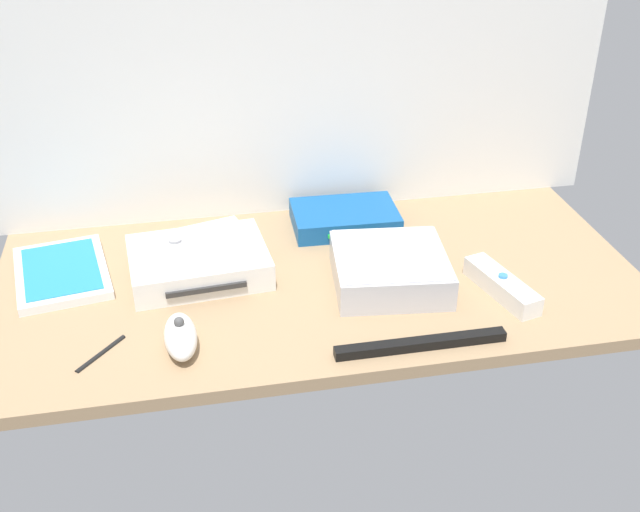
{
  "coord_description": "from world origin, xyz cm",
  "views": [
    {
      "loc": [
        -19.6,
        -100.53,
        64.06
      ],
      "look_at": [
        0.0,
        0.0,
        4.0
      ],
      "focal_mm": 43.43,
      "sensor_mm": 36.0,
      "label": 1
    }
  ],
  "objects_px": {
    "game_console": "(199,262)",
    "remote_nunchuk": "(181,336)",
    "mini_computer": "(390,269)",
    "remote_wand": "(502,285)",
    "sensor_bar": "(421,344)",
    "network_router": "(345,218)",
    "stylus_pen": "(101,352)",
    "game_case": "(62,272)",
    "remote_classic_pad": "(200,241)"
  },
  "relations": [
    {
      "from": "game_console",
      "to": "remote_wand",
      "type": "xyz_separation_m",
      "value": [
        0.44,
        -0.14,
        -0.01
      ]
    },
    {
      "from": "mini_computer",
      "to": "remote_classic_pad",
      "type": "distance_m",
      "value": 0.3
    },
    {
      "from": "game_console",
      "to": "sensor_bar",
      "type": "xyz_separation_m",
      "value": [
        0.28,
        -0.25,
        -0.01
      ]
    },
    {
      "from": "sensor_bar",
      "to": "stylus_pen",
      "type": "height_order",
      "value": "sensor_bar"
    },
    {
      "from": "remote_wand",
      "to": "sensor_bar",
      "type": "height_order",
      "value": "remote_wand"
    },
    {
      "from": "stylus_pen",
      "to": "mini_computer",
      "type": "bearing_deg",
      "value": 12.9
    },
    {
      "from": "game_console",
      "to": "game_case",
      "type": "bearing_deg",
      "value": 166.05
    },
    {
      "from": "game_console",
      "to": "remote_nunchuk",
      "type": "height_order",
      "value": "remote_nunchuk"
    },
    {
      "from": "stylus_pen",
      "to": "sensor_bar",
      "type": "bearing_deg",
      "value": -9.18
    },
    {
      "from": "remote_wand",
      "to": "remote_classic_pad",
      "type": "height_order",
      "value": "remote_classic_pad"
    },
    {
      "from": "remote_wand",
      "to": "stylus_pen",
      "type": "bearing_deg",
      "value": 169.26
    },
    {
      "from": "remote_classic_pad",
      "to": "remote_nunchuk",
      "type": "bearing_deg",
      "value": -117.45
    },
    {
      "from": "mini_computer",
      "to": "remote_wand",
      "type": "height_order",
      "value": "mini_computer"
    },
    {
      "from": "game_console",
      "to": "remote_nunchuk",
      "type": "distance_m",
      "value": 0.19
    },
    {
      "from": "remote_nunchuk",
      "to": "remote_classic_pad",
      "type": "distance_m",
      "value": 0.2
    },
    {
      "from": "game_console",
      "to": "mini_computer",
      "type": "xyz_separation_m",
      "value": [
        0.29,
        -0.08,
        0.0
      ]
    },
    {
      "from": "remote_wand",
      "to": "sensor_bar",
      "type": "bearing_deg",
      "value": -160.73
    },
    {
      "from": "game_case",
      "to": "remote_nunchuk",
      "type": "xyz_separation_m",
      "value": [
        0.18,
        -0.22,
        0.01
      ]
    },
    {
      "from": "remote_wand",
      "to": "game_console",
      "type": "bearing_deg",
      "value": 147.64
    },
    {
      "from": "game_case",
      "to": "network_router",
      "type": "distance_m",
      "value": 0.48
    },
    {
      "from": "remote_nunchuk",
      "to": "network_router",
      "type": "bearing_deg",
      "value": 43.84
    },
    {
      "from": "remote_nunchuk",
      "to": "sensor_bar",
      "type": "bearing_deg",
      "value": -12.62
    },
    {
      "from": "game_case",
      "to": "remote_classic_pad",
      "type": "xyz_separation_m",
      "value": [
        0.22,
        -0.03,
        0.05
      ]
    },
    {
      "from": "mini_computer",
      "to": "game_console",
      "type": "bearing_deg",
      "value": 163.85
    },
    {
      "from": "network_router",
      "to": "sensor_bar",
      "type": "relative_size",
      "value": 0.77
    },
    {
      "from": "mini_computer",
      "to": "stylus_pen",
      "type": "relative_size",
      "value": 2.09
    },
    {
      "from": "network_router",
      "to": "remote_wand",
      "type": "height_order",
      "value": "same"
    },
    {
      "from": "sensor_bar",
      "to": "network_router",
      "type": "bearing_deg",
      "value": 93.81
    },
    {
      "from": "mini_computer",
      "to": "sensor_bar",
      "type": "xyz_separation_m",
      "value": [
        -0.0,
        -0.17,
        -0.02
      ]
    },
    {
      "from": "mini_computer",
      "to": "remote_classic_pad",
      "type": "relative_size",
      "value": 1.17
    },
    {
      "from": "game_console",
      "to": "stylus_pen",
      "type": "distance_m",
      "value": 0.23
    },
    {
      "from": "game_console",
      "to": "game_case",
      "type": "relative_size",
      "value": 1.06
    },
    {
      "from": "network_router",
      "to": "remote_wand",
      "type": "relative_size",
      "value": 1.21
    },
    {
      "from": "game_case",
      "to": "sensor_bar",
      "type": "relative_size",
      "value": 0.88
    },
    {
      "from": "remote_classic_pad",
      "to": "sensor_bar",
      "type": "bearing_deg",
      "value": -58.54
    },
    {
      "from": "game_case",
      "to": "remote_classic_pad",
      "type": "distance_m",
      "value": 0.22
    },
    {
      "from": "remote_nunchuk",
      "to": "stylus_pen",
      "type": "distance_m",
      "value": 0.11
    },
    {
      "from": "remote_wand",
      "to": "remote_nunchuk",
      "type": "height_order",
      "value": "remote_nunchuk"
    },
    {
      "from": "game_console",
      "to": "remote_wand",
      "type": "height_order",
      "value": "game_console"
    },
    {
      "from": "network_router",
      "to": "stylus_pen",
      "type": "relative_size",
      "value": 2.04
    },
    {
      "from": "game_case",
      "to": "sensor_bar",
      "type": "xyz_separation_m",
      "value": [
        0.5,
        -0.28,
        -0.0
      ]
    },
    {
      "from": "remote_nunchuk",
      "to": "sensor_bar",
      "type": "distance_m",
      "value": 0.33
    },
    {
      "from": "remote_classic_pad",
      "to": "sensor_bar",
      "type": "height_order",
      "value": "remote_classic_pad"
    },
    {
      "from": "game_console",
      "to": "stylus_pen",
      "type": "xyz_separation_m",
      "value": [
        -0.14,
        -0.18,
        -0.02
      ]
    },
    {
      "from": "mini_computer",
      "to": "remote_nunchuk",
      "type": "relative_size",
      "value": 1.85
    },
    {
      "from": "game_case",
      "to": "network_router",
      "type": "xyz_separation_m",
      "value": [
        0.47,
        0.08,
        0.01
      ]
    },
    {
      "from": "network_router",
      "to": "remote_nunchuk",
      "type": "bearing_deg",
      "value": -132.57
    },
    {
      "from": "network_router",
      "to": "sensor_bar",
      "type": "height_order",
      "value": "network_router"
    },
    {
      "from": "game_case",
      "to": "remote_nunchuk",
      "type": "distance_m",
      "value": 0.28
    },
    {
      "from": "game_console",
      "to": "sensor_bar",
      "type": "bearing_deg",
      "value": -46.18
    }
  ]
}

